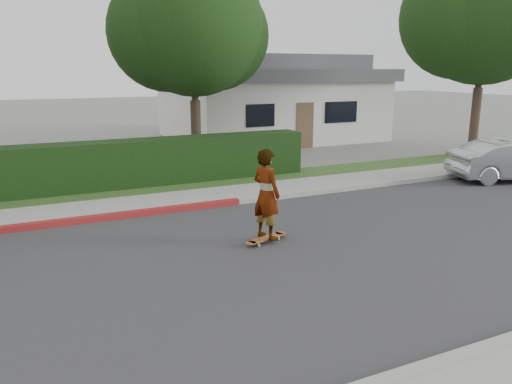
% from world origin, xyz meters
% --- Properties ---
extents(ground, '(120.00, 120.00, 0.00)m').
position_xyz_m(ground, '(0.00, 0.00, 0.00)').
color(ground, slate).
rests_on(ground, ground).
extents(road, '(60.00, 8.00, 0.01)m').
position_xyz_m(road, '(0.00, 0.00, 0.01)').
color(road, '#2D2D30').
rests_on(road, ground).
extents(curb_near, '(60.00, 0.20, 0.15)m').
position_xyz_m(curb_near, '(0.00, -4.10, 0.07)').
color(curb_near, '#9E9E99').
rests_on(curb_near, ground).
extents(curb_far, '(60.00, 0.20, 0.15)m').
position_xyz_m(curb_far, '(0.00, 4.10, 0.07)').
color(curb_far, '#9E9E99').
rests_on(curb_far, ground).
extents(sidewalk_far, '(60.00, 1.60, 0.12)m').
position_xyz_m(sidewalk_far, '(0.00, 5.00, 0.06)').
color(sidewalk_far, gray).
rests_on(sidewalk_far, ground).
extents(planting_strip, '(60.00, 1.60, 0.10)m').
position_xyz_m(planting_strip, '(0.00, 6.60, 0.05)').
color(planting_strip, '#2D4C1E').
rests_on(planting_strip, ground).
extents(hedge, '(15.00, 1.00, 1.50)m').
position_xyz_m(hedge, '(-3.00, 7.20, 0.75)').
color(hedge, black).
rests_on(hedge, ground).
extents(tree_center, '(5.66, 4.84, 7.44)m').
position_xyz_m(tree_center, '(1.49, 9.19, 4.90)').
color(tree_center, '#33261C').
rests_on(tree_center, ground).
extents(tree_right, '(6.32, 5.60, 8.56)m').
position_xyz_m(tree_right, '(12.49, 6.69, 5.63)').
color(tree_right, '#33261C').
rests_on(tree_right, ground).
extents(house, '(10.60, 8.60, 4.30)m').
position_xyz_m(house, '(8.00, 16.00, 2.10)').
color(house, beige).
rests_on(house, ground).
extents(skateboard, '(1.13, 0.57, 0.10)m').
position_xyz_m(skateboard, '(0.30, 0.97, 0.10)').
color(skateboard, '#B39431').
rests_on(skateboard, ground).
extents(skateboarder, '(0.66, 0.81, 1.91)m').
position_xyz_m(skateboarder, '(0.30, 0.97, 1.07)').
color(skateboarder, white).
rests_on(skateboarder, skateboard).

